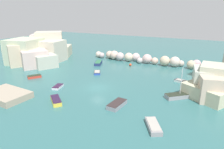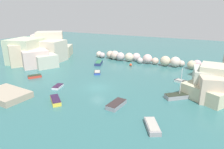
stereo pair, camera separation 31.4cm
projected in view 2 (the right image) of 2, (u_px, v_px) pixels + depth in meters
name	position (u px, v px, depth m)	size (l,w,h in m)	color
cove_water	(98.00, 88.00, 36.12)	(160.00, 160.00, 0.00)	#336969
cliff_headland_left	(38.00, 51.00, 55.91)	(22.22, 21.85, 7.80)	beige
rock_breakwater	(145.00, 59.00, 53.31)	(32.32, 3.75, 2.57)	beige
stone_dock	(6.00, 95.00, 31.83)	(7.45, 4.78, 1.01)	tan
channel_buoy	(131.00, 65.00, 50.47)	(0.67, 0.67, 0.67)	#E04C28
moored_boat_0	(99.00, 63.00, 52.32)	(3.07, 4.53, 0.71)	navy
moored_boat_1	(35.00, 76.00, 41.59)	(2.48, 2.92, 0.57)	#CE3D2E
moored_boat_2	(182.00, 81.00, 38.61)	(3.12, 2.11, 0.47)	white
moored_boat_3	(56.00, 100.00, 30.16)	(3.48, 3.10, 0.66)	yellow
moored_boat_4	(116.00, 104.00, 28.79)	(1.78, 3.59, 0.68)	gray
moored_boat_5	(179.00, 96.00, 31.66)	(4.49, 4.31, 5.06)	#949297
moored_boat_6	(58.00, 87.00, 36.04)	(1.85, 2.70, 0.44)	white
moored_boat_7	(152.00, 126.00, 23.38)	(2.95, 3.70, 0.64)	gray
moored_boat_8	(97.00, 72.00, 44.36)	(2.52, 2.95, 0.51)	#3050B3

